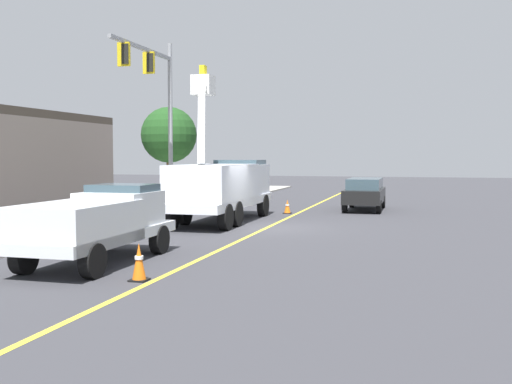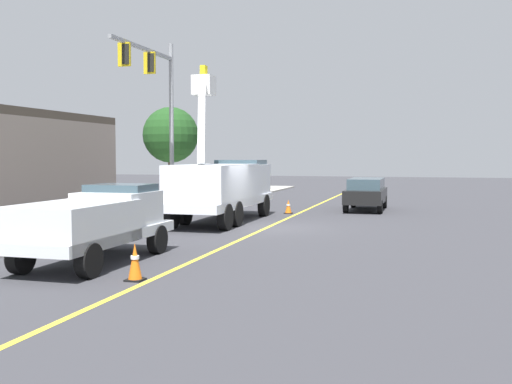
{
  "view_description": "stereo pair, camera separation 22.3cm",
  "coord_description": "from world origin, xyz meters",
  "px_view_note": "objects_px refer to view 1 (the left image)",
  "views": [
    {
      "loc": [
        -22.94,
        -5.71,
        2.89
      ],
      "look_at": [
        0.48,
        0.59,
        1.4
      ],
      "focal_mm": 41.51,
      "sensor_mm": 36.0,
      "label": 1
    },
    {
      "loc": [
        -22.88,
        -5.93,
        2.89
      ],
      "look_at": [
        0.48,
        0.59,
        1.4
      ],
      "focal_mm": 41.51,
      "sensor_mm": 36.0,
      "label": 2
    }
  ],
  "objects_px": {
    "traffic_cone_leading": "(139,262)",
    "traffic_signal_mast": "(156,95)",
    "passing_minivan": "(365,192)",
    "traffic_cone_mid_front": "(287,207)",
    "service_pickup_truck": "(97,222)",
    "utility_bucket_truck": "(222,185)"
  },
  "relations": [
    {
      "from": "utility_bucket_truck",
      "to": "traffic_signal_mast",
      "type": "distance_m",
      "value": 5.77
    },
    {
      "from": "passing_minivan",
      "to": "traffic_cone_mid_front",
      "type": "height_order",
      "value": "passing_minivan"
    },
    {
      "from": "traffic_cone_mid_front",
      "to": "traffic_signal_mast",
      "type": "xyz_separation_m",
      "value": [
        -2.82,
        5.76,
        5.43
      ]
    },
    {
      "from": "traffic_cone_leading",
      "to": "utility_bucket_truck",
      "type": "bearing_deg",
      "value": 9.47
    },
    {
      "from": "utility_bucket_truck",
      "to": "traffic_signal_mast",
      "type": "bearing_deg",
      "value": 69.39
    },
    {
      "from": "service_pickup_truck",
      "to": "traffic_cone_mid_front",
      "type": "bearing_deg",
      "value": -8.01
    },
    {
      "from": "utility_bucket_truck",
      "to": "passing_minivan",
      "type": "distance_m",
      "value": 9.1
    },
    {
      "from": "passing_minivan",
      "to": "traffic_cone_leading",
      "type": "bearing_deg",
      "value": 169.62
    },
    {
      "from": "traffic_signal_mast",
      "to": "passing_minivan",
      "type": "bearing_deg",
      "value": -58.42
    },
    {
      "from": "traffic_cone_mid_front",
      "to": "traffic_cone_leading",
      "type": "bearing_deg",
      "value": -179.93
    },
    {
      "from": "traffic_cone_leading",
      "to": "traffic_signal_mast",
      "type": "height_order",
      "value": "traffic_signal_mast"
    },
    {
      "from": "service_pickup_truck",
      "to": "traffic_cone_mid_front",
      "type": "height_order",
      "value": "service_pickup_truck"
    },
    {
      "from": "traffic_cone_leading",
      "to": "traffic_signal_mast",
      "type": "distance_m",
      "value": 15.77
    },
    {
      "from": "traffic_cone_leading",
      "to": "passing_minivan",
      "type": "bearing_deg",
      "value": -10.38
    },
    {
      "from": "traffic_cone_mid_front",
      "to": "traffic_signal_mast",
      "type": "distance_m",
      "value": 8.4
    },
    {
      "from": "service_pickup_truck",
      "to": "traffic_cone_leading",
      "type": "distance_m",
      "value": 2.82
    },
    {
      "from": "service_pickup_truck",
      "to": "traffic_signal_mast",
      "type": "xyz_separation_m",
      "value": [
        11.91,
        3.68,
        4.66
      ]
    },
    {
      "from": "service_pickup_truck",
      "to": "traffic_cone_leading",
      "type": "xyz_separation_m",
      "value": [
        -1.76,
        -2.1,
        -0.69
      ]
    },
    {
      "from": "passing_minivan",
      "to": "service_pickup_truck",
      "type": "bearing_deg",
      "value": 162.24
    },
    {
      "from": "traffic_signal_mast",
      "to": "traffic_cone_mid_front",
      "type": "bearing_deg",
      "value": -63.87
    },
    {
      "from": "traffic_cone_mid_front",
      "to": "utility_bucket_truck",
      "type": "bearing_deg",
      "value": 154.43
    },
    {
      "from": "traffic_cone_leading",
      "to": "traffic_cone_mid_front",
      "type": "xyz_separation_m",
      "value": [
        16.49,
        0.02,
        -0.09
      ]
    }
  ]
}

